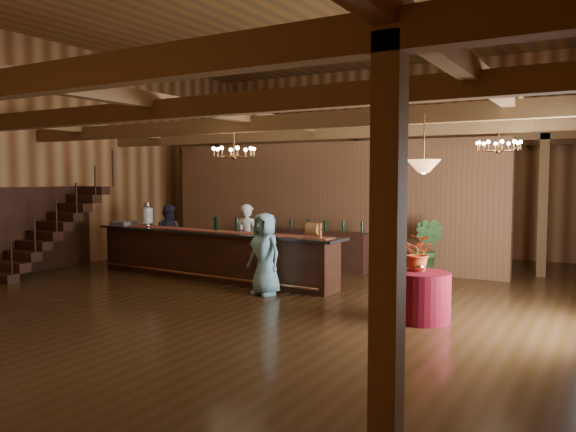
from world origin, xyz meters
The scene contains 28 objects.
floor centered at (0.00, 0.00, 0.00)m, with size 14.00×14.00×0.00m, color #3D2513.
ceiling centered at (0.00, 0.00, 5.50)m, with size 14.00×14.00×0.00m, color #905F2B.
wall_back centered at (0.00, 7.00, 2.75)m, with size 12.00×0.10×5.50m, color #B07C48.
wall_left centered at (-6.00, 0.00, 2.75)m, with size 0.10×14.00×5.50m, color #B07C48.
beam_grid centered at (0.00, 0.51, 3.24)m, with size 11.90×13.90×0.39m.
support_posts centered at (0.00, -0.50, 1.60)m, with size 9.20×10.20×3.20m.
partition_wall centered at (-0.50, 3.50, 1.55)m, with size 9.00×0.18×3.10m, color brown.
staircase centered at (-5.45, -0.74, 1.00)m, with size 1.00×2.80×2.00m.
backroom_boxes centered at (-0.29, 5.50, 0.53)m, with size 4.10×0.60×1.10m.
tasting_bar centered at (-1.75, 0.55, 0.54)m, with size 6.38×1.11×1.07m.
beverage_dispenser centered at (-3.76, 0.70, 1.35)m, with size 0.26×0.26×0.60m.
glass_rack_tray centered at (-4.46, 0.63, 1.11)m, with size 0.50×0.50×0.10m, color gray.
raffle_drum centered at (0.86, 0.38, 1.23)m, with size 0.34×0.24×0.30m.
bar_bottle_0 centered at (-1.71, 0.67, 1.21)m, with size 0.07×0.07×0.30m, color black.
bar_bottle_1 centered at (-1.71, 0.67, 1.21)m, with size 0.07×0.07×0.30m, color black.
bar_bottle_2 centered at (-1.67, 0.67, 1.21)m, with size 0.07×0.07×0.30m, color black.
bar_bottle_3 centered at (-1.12, 0.64, 1.21)m, with size 0.07×0.07×0.30m, color black.
backbar_shelf centered at (-0.64, 2.99, 0.46)m, with size 3.26×0.51×0.92m, color #3A1D14.
round_table centered at (3.31, -0.69, 0.38)m, with size 0.89×0.89×0.77m, color maroon.
chandelier_left centered at (-0.35, -0.51, 2.71)m, with size 0.80×0.80×0.65m.
chandelier_right centered at (3.95, 1.91, 2.82)m, with size 0.80×0.80×0.54m.
pendant_lamp centered at (3.31, -0.69, 2.40)m, with size 0.52×0.52×0.90m.
bartender centered at (-1.38, 1.42, 0.81)m, with size 0.59×0.39×1.62m, color white.
staff_second centered at (-3.76, 1.41, 0.77)m, with size 0.75×0.59×1.55m, color #272735.
guest centered at (0.16, -0.26, 0.78)m, with size 0.76×0.50×1.56m, color #84C6D5.
floor_plant centered at (2.29, 3.05, 0.66)m, with size 0.73×0.59×1.32m, color #2C4F21.
table_flowers centered at (3.24, -0.61, 1.06)m, with size 0.52×0.45×0.58m, color #C6421A.
table_vase centered at (3.25, -0.67, 0.93)m, with size 0.16×0.16×0.32m, color tan.
Camera 1 is at (5.82, -9.15, 2.24)m, focal length 35.00 mm.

